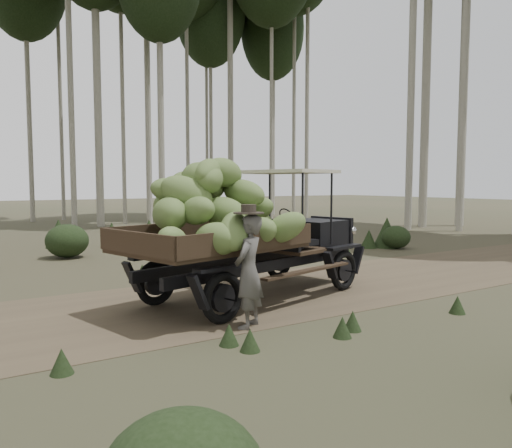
% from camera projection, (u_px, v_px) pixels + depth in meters
% --- Properties ---
extents(ground, '(120.00, 120.00, 0.00)m').
position_uv_depth(ground, '(160.00, 309.00, 8.58)').
color(ground, '#473D2B').
rests_on(ground, ground).
extents(dirt_track, '(70.00, 4.00, 0.01)m').
position_uv_depth(dirt_track, '(160.00, 309.00, 8.58)').
color(dirt_track, brown).
rests_on(dirt_track, ground).
extents(banana_truck, '(5.52, 3.32, 2.66)m').
position_uv_depth(banana_truck, '(235.00, 219.00, 8.86)').
color(banana_truck, black).
rests_on(banana_truck, ground).
extents(farmer, '(0.74, 0.70, 1.85)m').
position_uv_depth(farmer, '(249.00, 270.00, 7.41)').
color(farmer, '#504D49').
rests_on(farmer, ground).
extents(undergrowth, '(20.93, 23.22, 1.37)m').
position_uv_depth(undergrowth, '(59.00, 309.00, 6.44)').
color(undergrowth, '#233319').
rests_on(undergrowth, ground).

